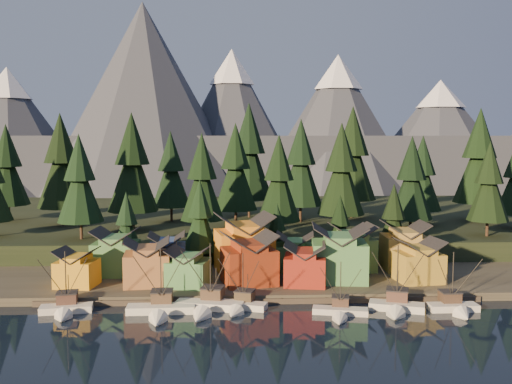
{
  "coord_description": "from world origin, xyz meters",
  "views": [
    {
      "loc": [
        -4.78,
        -84.3,
        29.9
      ],
      "look_at": [
        -0.09,
        30.0,
        18.62
      ],
      "focal_mm": 40.0,
      "sensor_mm": 36.0,
      "label": 1
    }
  ],
  "objects_px": {
    "house_back_1": "(167,252)",
    "boat_5": "(397,297)",
    "boat_0": "(65,300)",
    "boat_3": "(240,298)",
    "house_front_1": "(147,261)",
    "house_front_0": "(77,267)",
    "house_back_0": "(116,251)",
    "boat_2": "(207,298)",
    "boat_1": "(160,302)",
    "boat_6": "(456,299)",
    "boat_4": "(340,305)"
  },
  "relations": [
    {
      "from": "house_back_1",
      "to": "boat_5",
      "type": "bearing_deg",
      "value": -32.76
    },
    {
      "from": "boat_0",
      "to": "boat_3",
      "type": "xyz_separation_m",
      "value": [
        29.55,
        0.91,
        -0.24
      ]
    },
    {
      "from": "boat_3",
      "to": "house_front_1",
      "type": "height_order",
      "value": "house_front_1"
    },
    {
      "from": "boat_0",
      "to": "boat_3",
      "type": "relative_size",
      "value": 1.08
    },
    {
      "from": "house_front_0",
      "to": "house_back_0",
      "type": "distance_m",
      "value": 10.62
    },
    {
      "from": "boat_5",
      "to": "boat_2",
      "type": "bearing_deg",
      "value": -164.87
    },
    {
      "from": "boat_0",
      "to": "house_back_0",
      "type": "height_order",
      "value": "house_back_0"
    },
    {
      "from": "boat_1",
      "to": "boat_6",
      "type": "relative_size",
      "value": 1.14
    },
    {
      "from": "boat_3",
      "to": "house_front_0",
      "type": "bearing_deg",
      "value": 178.23
    },
    {
      "from": "boat_3",
      "to": "house_back_0",
      "type": "height_order",
      "value": "house_back_0"
    },
    {
      "from": "boat_5",
      "to": "boat_6",
      "type": "bearing_deg",
      "value": 15.01
    },
    {
      "from": "boat_3",
      "to": "house_back_0",
      "type": "relative_size",
      "value": 1.14
    },
    {
      "from": "boat_6",
      "to": "house_front_0",
      "type": "distance_m",
      "value": 68.95
    },
    {
      "from": "boat_0",
      "to": "boat_5",
      "type": "bearing_deg",
      "value": -9.67
    },
    {
      "from": "boat_3",
      "to": "boat_0",
      "type": "bearing_deg",
      "value": -159.65
    },
    {
      "from": "boat_1",
      "to": "boat_3",
      "type": "relative_size",
      "value": 1.19
    },
    {
      "from": "boat_1",
      "to": "boat_2",
      "type": "distance_m",
      "value": 8.03
    },
    {
      "from": "boat_5",
      "to": "house_back_0",
      "type": "relative_size",
      "value": 1.32
    },
    {
      "from": "boat_6",
      "to": "house_back_1",
      "type": "height_order",
      "value": "boat_6"
    },
    {
      "from": "boat_5",
      "to": "boat_3",
      "type": "bearing_deg",
      "value": -166.4
    },
    {
      "from": "boat_6",
      "to": "house_back_0",
      "type": "height_order",
      "value": "house_back_0"
    },
    {
      "from": "boat_1",
      "to": "house_back_1",
      "type": "distance_m",
      "value": 23.48
    },
    {
      "from": "boat_3",
      "to": "boat_4",
      "type": "height_order",
      "value": "boat_3"
    },
    {
      "from": "boat_3",
      "to": "boat_5",
      "type": "distance_m",
      "value": 26.67
    },
    {
      "from": "boat_0",
      "to": "boat_4",
      "type": "xyz_separation_m",
      "value": [
        46.12,
        -2.96,
        -0.59
      ]
    },
    {
      "from": "boat_2",
      "to": "boat_6",
      "type": "distance_m",
      "value": 42.31
    },
    {
      "from": "boat_5",
      "to": "house_back_1",
      "type": "relative_size",
      "value": 1.49
    },
    {
      "from": "boat_1",
      "to": "boat_4",
      "type": "height_order",
      "value": "boat_1"
    },
    {
      "from": "boat_0",
      "to": "boat_2",
      "type": "xyz_separation_m",
      "value": [
        23.89,
        0.51,
        -0.07
      ]
    },
    {
      "from": "boat_1",
      "to": "house_front_1",
      "type": "relative_size",
      "value": 1.39
    },
    {
      "from": "house_front_0",
      "to": "house_back_1",
      "type": "distance_m",
      "value": 18.58
    },
    {
      "from": "boat_6",
      "to": "house_back_1",
      "type": "xyz_separation_m",
      "value": [
        -51.5,
        23.69,
        3.63
      ]
    },
    {
      "from": "boat_5",
      "to": "house_back_0",
      "type": "bearing_deg",
      "value": 174.71
    },
    {
      "from": "boat_1",
      "to": "boat_4",
      "type": "distance_m",
      "value": 30.12
    },
    {
      "from": "boat_6",
      "to": "boat_1",
      "type": "bearing_deg",
      "value": 178.16
    },
    {
      "from": "boat_4",
      "to": "house_back_0",
      "type": "height_order",
      "value": "house_back_0"
    },
    {
      "from": "boat_3",
      "to": "house_back_1",
      "type": "height_order",
      "value": "house_back_1"
    },
    {
      "from": "house_front_1",
      "to": "house_back_1",
      "type": "relative_size",
      "value": 1.1
    },
    {
      "from": "house_front_1",
      "to": "boat_6",
      "type": "bearing_deg",
      "value": -20.7
    },
    {
      "from": "boat_1",
      "to": "boat_2",
      "type": "height_order",
      "value": "boat_2"
    },
    {
      "from": "boat_1",
      "to": "boat_6",
      "type": "distance_m",
      "value": 50.09
    },
    {
      "from": "house_front_0",
      "to": "boat_3",
      "type": "bearing_deg",
      "value": -12.22
    },
    {
      "from": "boat_1",
      "to": "boat_2",
      "type": "relative_size",
      "value": 0.97
    },
    {
      "from": "boat_3",
      "to": "house_back_1",
      "type": "xyz_separation_m",
      "value": [
        -14.91,
        20.99,
        3.8
      ]
    },
    {
      "from": "boat_1",
      "to": "boat_5",
      "type": "xyz_separation_m",
      "value": [
        40.08,
        0.01,
        0.29
      ]
    },
    {
      "from": "boat_6",
      "to": "house_front_0",
      "type": "bearing_deg",
      "value": 166.94
    },
    {
      "from": "boat_5",
      "to": "house_front_1",
      "type": "relative_size",
      "value": 1.35
    },
    {
      "from": "boat_5",
      "to": "house_back_0",
      "type": "distance_m",
      "value": 56.75
    },
    {
      "from": "boat_3",
      "to": "house_front_0",
      "type": "xyz_separation_m",
      "value": [
        -30.83,
        11.44,
        3.15
      ]
    },
    {
      "from": "boat_1",
      "to": "boat_3",
      "type": "bearing_deg",
      "value": 7.56
    }
  ]
}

